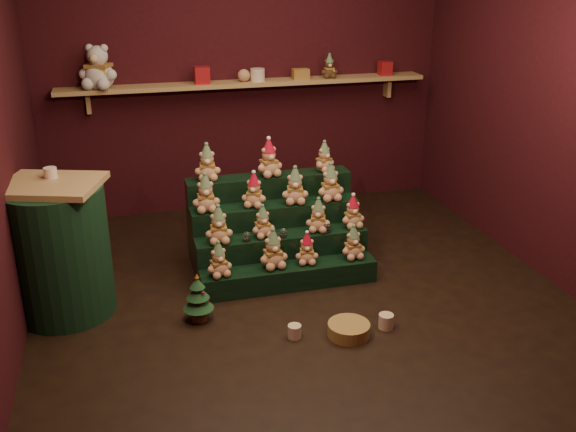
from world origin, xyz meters
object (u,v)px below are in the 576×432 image
object	(u,v)px
wicker_basket	(349,329)
white_bear	(98,61)
riser_tier_front	(289,276)
snow_globe_b	(283,233)
mug_left	(295,331)
brown_bear	(329,66)
snow_globe_a	(247,236)
snow_globe_c	(327,228)
mug_right	(386,321)
side_table	(60,250)
mini_christmas_tree	(198,298)

from	to	relation	value
wicker_basket	white_bear	xyz separation A→B (m)	(-1.52, 2.54, 1.52)
riser_tier_front	wicker_basket	size ratio (longest dim) A/B	4.79
snow_globe_b	mug_left	world-z (taller)	snow_globe_b
brown_bear	snow_globe_a	bearing A→B (deg)	-121.07
snow_globe_b	snow_globe_c	world-z (taller)	snow_globe_c
mug_right	wicker_basket	distance (m)	0.29
snow_globe_a	white_bear	world-z (taller)	white_bear
side_table	white_bear	xyz separation A→B (m)	(0.37, 1.69, 1.07)
riser_tier_front	snow_globe_c	world-z (taller)	snow_globe_c
snow_globe_c	mug_right	world-z (taller)	snow_globe_c
snow_globe_b	mini_christmas_tree	world-z (taller)	snow_globe_b
mug_right	mini_christmas_tree	bearing A→B (deg)	160.44
snow_globe_b	side_table	xyz separation A→B (m)	(-1.67, -0.10, 0.10)
white_bear	snow_globe_a	bearing A→B (deg)	-33.88
snow_globe_a	snow_globe_c	bearing A→B (deg)	0.00
snow_globe_c	white_bear	bearing A→B (deg)	136.42
mini_christmas_tree	wicker_basket	xyz separation A→B (m)	(0.97, -0.47, -0.14)
riser_tier_front	snow_globe_b	size ratio (longest dim) A/B	18.11
snow_globe_c	mug_left	world-z (taller)	snow_globe_c
side_table	mug_right	distance (m)	2.37
snow_globe_a	wicker_basket	bearing A→B (deg)	-61.85
snow_globe_b	mini_christmas_tree	bearing A→B (deg)	-147.13
mini_christmas_tree	mug_left	world-z (taller)	mini_christmas_tree
snow_globe_c	snow_globe_b	bearing A→B (deg)	180.00
riser_tier_front	snow_globe_c	bearing A→B (deg)	24.02
mini_christmas_tree	brown_bear	bearing A→B (deg)	51.58
riser_tier_front	snow_globe_b	bearing A→B (deg)	92.19
riser_tier_front	side_table	bearing A→B (deg)	177.95
snow_globe_c	mug_right	size ratio (longest dim) A/B	0.80
snow_globe_b	snow_globe_a	bearing A→B (deg)	180.00
side_table	snow_globe_b	bearing A→B (deg)	21.94
snow_globe_c	mug_right	distance (m)	1.00
mug_right	snow_globe_a	bearing A→B (deg)	130.52
snow_globe_a	snow_globe_c	world-z (taller)	snow_globe_c
snow_globe_b	mug_right	bearing A→B (deg)	-61.66
mug_left	riser_tier_front	bearing A→B (deg)	77.75
side_table	mug_left	size ratio (longest dim) A/B	10.71
snow_globe_a	side_table	distance (m)	1.38
snow_globe_a	mug_right	bearing A→B (deg)	-49.48
white_bear	wicker_basket	bearing A→B (deg)	-35.44
snow_globe_b	snow_globe_c	distance (m)	0.37
riser_tier_front	wicker_basket	distance (m)	0.82
mug_left	brown_bear	xyz separation A→B (m)	(1.04, 2.47, 1.39)
mug_right	white_bear	xyz separation A→B (m)	(-1.81, 2.52, 1.52)
snow_globe_a	snow_globe_b	distance (m)	0.29
wicker_basket	brown_bear	size ratio (longest dim) A/B	1.27
brown_bear	wicker_basket	bearing A→B (deg)	-99.18
mug_left	mug_right	xyz separation A→B (m)	(0.65, -0.05, 0.01)
riser_tier_front	mug_left	xyz separation A→B (m)	(-0.16, -0.72, -0.04)
white_bear	side_table	bearing A→B (deg)	-78.53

